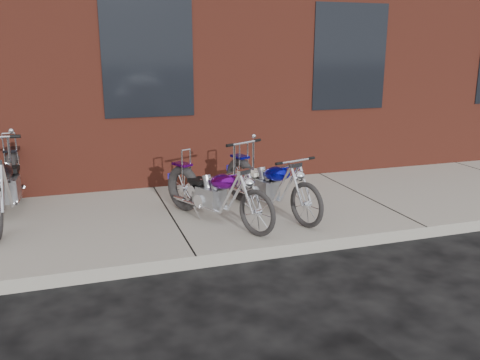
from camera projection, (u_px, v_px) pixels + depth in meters
name	position (u px, v px, depth m)	size (l,w,h in m)	color
ground	(197.00, 269.00, 5.56)	(120.00, 120.00, 0.00)	black
sidewalk	(171.00, 220.00, 6.92)	(22.00, 3.00, 0.15)	#99968B
chopper_purple	(215.00, 195.00, 6.56)	(0.98, 1.84, 1.13)	black
chopper_blue	(269.00, 186.00, 6.94)	(0.76, 1.97, 0.89)	black
chopper_third	(6.00, 187.00, 6.68)	(0.58, 2.38, 1.21)	black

